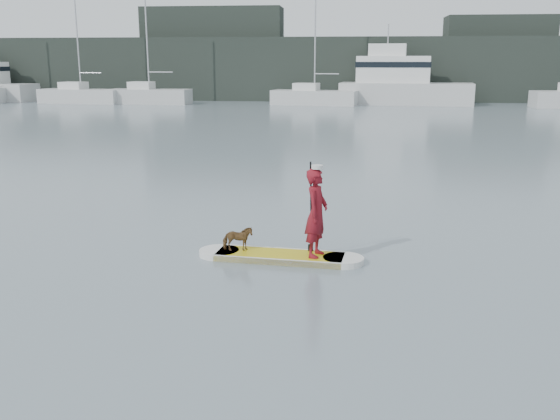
# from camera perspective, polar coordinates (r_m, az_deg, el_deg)

# --- Properties ---
(ground) EXTENTS (140.00, 140.00, 0.00)m
(ground) POSITION_cam_1_polar(r_m,az_deg,el_deg) (11.51, -13.36, -6.23)
(ground) COLOR slate
(ground) RESTS_ON ground
(paddleboard) EXTENTS (3.29, 1.05, 0.12)m
(paddleboard) POSITION_cam_1_polar(r_m,az_deg,el_deg) (12.31, 0.00, -4.26)
(paddleboard) COLOR gold
(paddleboard) RESTS_ON ground
(paddler) EXTENTS (0.56, 0.71, 1.71)m
(paddler) POSITION_cam_1_polar(r_m,az_deg,el_deg) (11.94, 3.36, -0.27)
(paddler) COLOR maroon
(paddler) RESTS_ON paddleboard
(white_cap) EXTENTS (0.22, 0.22, 0.07)m
(white_cap) POSITION_cam_1_polar(r_m,az_deg,el_deg) (11.76, 3.42, 3.95)
(white_cap) COLOR silver
(white_cap) RESTS_ON paddler
(dog) EXTENTS (0.63, 0.37, 0.50)m
(dog) POSITION_cam_1_polar(r_m,az_deg,el_deg) (12.42, -3.90, -2.64)
(dog) COLOR brown
(dog) RESTS_ON paddleboard
(paddle) EXTENTS (0.10, 0.30, 2.00)m
(paddle) POSITION_cam_1_polar(r_m,az_deg,el_deg) (12.27, 2.85, -0.75)
(paddle) COLOR black
(paddle) RESTS_ON ground
(sailboat_b) EXTENTS (8.15, 3.62, 11.70)m
(sailboat_b) POSITION_cam_1_polar(r_m,az_deg,el_deg) (60.94, -17.75, 10.05)
(sailboat_b) COLOR silver
(sailboat_b) RESTS_ON ground
(sailboat_c) EXTENTS (7.47, 2.88, 10.53)m
(sailboat_c) POSITION_cam_1_polar(r_m,az_deg,el_deg) (58.47, -11.90, 10.24)
(sailboat_c) COLOR silver
(sailboat_c) RESTS_ON ground
(sailboat_d) EXTENTS (7.87, 3.81, 11.14)m
(sailboat_d) POSITION_cam_1_polar(r_m,az_deg,el_deg) (56.08, 3.10, 10.39)
(sailboat_d) COLOR silver
(sailboat_d) RESTS_ON ground
(motor_yacht_a) EXTENTS (11.91, 4.87, 6.95)m
(motor_yacht_a) POSITION_cam_1_polar(r_m,az_deg,el_deg) (57.53, 10.93, 11.41)
(motor_yacht_a) COLOR silver
(motor_yacht_a) RESTS_ON ground
(shore_mass) EXTENTS (90.00, 6.00, 6.00)m
(shore_mass) POSITION_cam_1_polar(r_m,az_deg,el_deg) (63.31, 2.84, 12.74)
(shore_mass) COLOR black
(shore_mass) RESTS_ON ground
(shore_building_west) EXTENTS (14.00, 4.00, 9.00)m
(shore_building_west) POSITION_cam_1_polar(r_m,az_deg,el_deg) (65.65, -6.11, 14.02)
(shore_building_west) COLOR black
(shore_building_west) RESTS_ON ground
(shore_building_east) EXTENTS (10.00, 4.00, 8.00)m
(shore_building_east) POSITION_cam_1_polar(r_m,az_deg,el_deg) (65.75, 19.18, 12.94)
(shore_building_east) COLOR black
(shore_building_east) RESTS_ON ground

